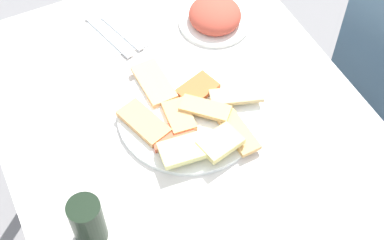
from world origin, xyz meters
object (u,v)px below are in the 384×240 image
object	(u,v)px
spoon	(121,32)
fork	(108,36)
dining_table	(194,155)
salad_plate_greens	(215,16)
soda_can	(88,222)
pide_platter	(188,115)
paper_napkin	(115,35)

from	to	relation	value
spoon	fork	bearing A→B (deg)	-105.79
dining_table	salad_plate_greens	size ratio (longest dim) A/B	5.87
salad_plate_greens	fork	size ratio (longest dim) A/B	1.01
salad_plate_greens	soda_can	size ratio (longest dim) A/B	1.59
spoon	salad_plate_greens	bearing A→B (deg)	57.54
dining_table	pide_platter	bearing A→B (deg)	167.88
soda_can	pide_platter	bearing A→B (deg)	120.71
dining_table	spoon	bearing A→B (deg)	-176.19
salad_plate_greens	pide_platter	bearing A→B (deg)	-38.22
fork	paper_napkin	bearing A→B (deg)	75.50
salad_plate_greens	spoon	world-z (taller)	salad_plate_greens
salad_plate_greens	spoon	bearing A→B (deg)	-106.68
paper_napkin	spoon	xyz separation A→B (m)	(0.00, 0.02, 0.00)
dining_table	paper_napkin	size ratio (longest dim) A/B	7.92
pide_platter	spoon	size ratio (longest dim) A/B	2.05
salad_plate_greens	fork	xyz separation A→B (m)	(-0.07, -0.28, -0.02)
paper_napkin	fork	size ratio (longest dim) A/B	0.75
pide_platter	paper_napkin	distance (m)	0.33
paper_napkin	pide_platter	bearing A→B (deg)	9.44
pide_platter	soda_can	bearing A→B (deg)	-59.29
pide_platter	dining_table	bearing A→B (deg)	-12.12
dining_table	fork	xyz separation A→B (m)	(-0.38, -0.06, 0.08)
soda_can	spoon	bearing A→B (deg)	152.32
pide_platter	paper_napkin	world-z (taller)	pide_platter
spoon	paper_napkin	bearing A→B (deg)	-105.79
fork	soda_can	bearing A→B (deg)	-38.91
salad_plate_greens	soda_can	xyz separation A→B (m)	(0.44, -0.51, 0.04)
paper_napkin	fork	distance (m)	0.02
pide_platter	fork	world-z (taller)	pide_platter
dining_table	fork	bearing A→B (deg)	-170.87
salad_plate_greens	soda_can	distance (m)	0.67
dining_table	soda_can	world-z (taller)	soda_can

